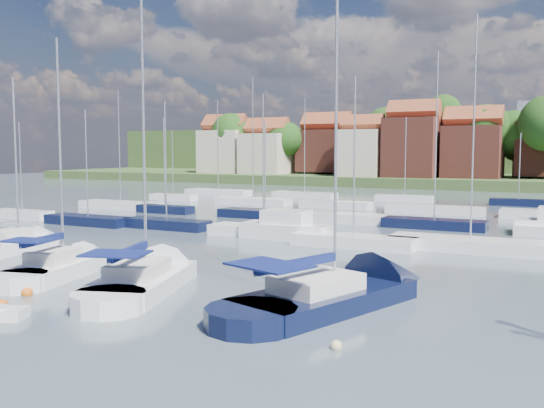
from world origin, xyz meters
The scene contains 12 objects.
ground centered at (0.00, 40.00, 0.00)m, with size 260.00×260.00×0.00m, color #434F5B.
sailboat_left centered at (-10.38, 2.88, 0.36)m, with size 4.88×10.47×13.83m.
sailboat_centre centered at (-4.47, 2.78, 0.35)m, with size 6.85×12.58×16.52m.
sailboat_navy centered at (5.76, 4.30, 0.34)m, with size 7.74×14.25×19.00m.
sailboat_far centered at (-19.11, 7.23, 0.34)m, with size 3.93×9.72×12.63m.
buoy_b centered at (-7.44, -3.91, 0.00)m, with size 0.49×0.49×0.49m, color #D85914.
buoy_c centered at (-8.23, -1.91, 0.00)m, with size 0.54×0.54×0.54m, color #D85914.
buoy_d centered at (2.55, -2.67, 0.00)m, with size 0.41×0.41×0.41m, color #D85914.
buoy_e centered at (4.58, 6.98, 0.00)m, with size 0.41×0.41×0.41m, color #D85914.
buoy_f centered at (7.54, -2.42, 0.00)m, with size 0.42×0.42×0.42m, color beige.
marina_field centered at (1.91, 35.15, 0.43)m, with size 79.62×41.41×15.93m.
far_shore_town centered at (2.23, 132.67, 4.61)m, with size 212.46×90.00×22.27m.
Camera 1 is at (14.91, -21.51, 6.86)m, focal length 40.00 mm.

